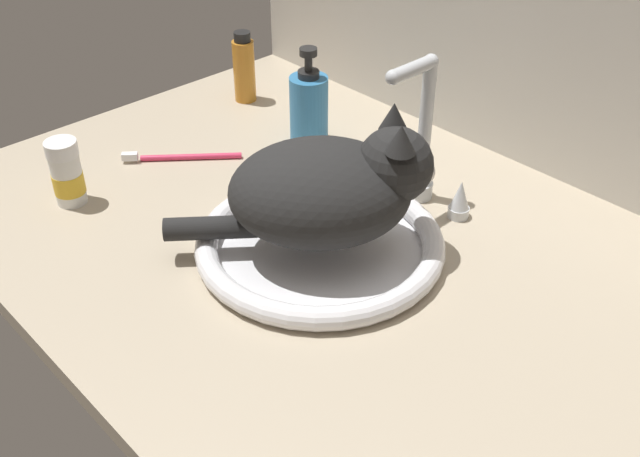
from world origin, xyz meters
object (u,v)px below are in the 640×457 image
object	(u,v)px
amber_bottle	(244,68)
soap_pump_bottle	(309,108)
sink_basin	(320,244)
pill_bottle	(67,174)
faucet	(420,147)
toothbrush	(178,158)
cat	(334,188)

from	to	relation	value
amber_bottle	soap_pump_bottle	distance (cm)	20.73
amber_bottle	soap_pump_bottle	bearing A→B (deg)	-6.42
amber_bottle	soap_pump_bottle	size ratio (longest dim) A/B	0.79
sink_basin	pill_bottle	distance (cm)	40.30
faucet	amber_bottle	distance (cm)	45.64
soap_pump_bottle	sink_basin	bearing A→B (deg)	-39.71
sink_basin	toothbrush	bearing A→B (deg)	179.90
sink_basin	pill_bottle	bearing A→B (deg)	-151.80
soap_pump_bottle	pill_bottle	xyz separation A→B (cm)	(-10.49, -39.65, -1.56)
soap_pump_bottle	toothbrush	distance (cm)	23.57
sink_basin	toothbrush	xyz separation A→B (cm)	(-34.73, 0.06, -0.82)
sink_basin	soap_pump_bottle	size ratio (longest dim) A/B	2.04
toothbrush	soap_pump_bottle	bearing A→B (deg)	64.49
cat	toothbrush	distance (cm)	37.21
soap_pump_bottle	toothbrush	xyz separation A→B (cm)	(-9.84, -20.61, -5.80)
faucet	soap_pump_bottle	xyz separation A→B (cm)	(-24.90, 0.29, -2.50)
sink_basin	pill_bottle	world-z (taller)	pill_bottle
faucet	amber_bottle	size ratio (longest dim) A/B	1.73
faucet	pill_bottle	distance (cm)	53.08
pill_bottle	cat	bearing A→B (deg)	29.14
faucet	cat	xyz separation A→B (cm)	(1.14, -18.99, 1.51)
sink_basin	cat	bearing A→B (deg)	50.70
faucet	cat	world-z (taller)	faucet
sink_basin	toothbrush	world-z (taller)	sink_basin
cat	amber_bottle	xyz separation A→B (cm)	(-46.64, 21.60, -4.05)
pill_bottle	faucet	bearing A→B (deg)	48.03
sink_basin	toothbrush	size ratio (longest dim) A/B	2.22
cat	amber_bottle	bearing A→B (deg)	155.15
faucet	toothbrush	world-z (taller)	faucet
pill_bottle	toothbrush	bearing A→B (deg)	88.02
toothbrush	faucet	bearing A→B (deg)	30.33
amber_bottle	toothbrush	distance (cm)	25.98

